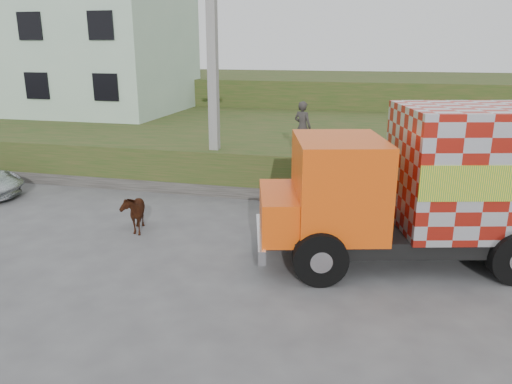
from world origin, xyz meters
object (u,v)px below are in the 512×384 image
(utility_pole, at_px, (213,71))
(cargo_truck, at_px, (458,184))
(pedestrian, at_px, (302,127))
(cow, at_px, (133,211))

(utility_pole, height_order, cargo_truck, utility_pole)
(utility_pole, xyz_separation_m, pedestrian, (2.95, 0.20, -1.74))
(cow, xyz_separation_m, pedestrian, (3.93, 4.32, 1.79))
(utility_pole, height_order, pedestrian, utility_pole)
(cargo_truck, bearing_deg, cow, 165.32)
(utility_pole, bearing_deg, pedestrian, 3.88)
(cargo_truck, height_order, cow, cargo_truck)
(utility_pole, distance_m, cargo_truck, 8.58)
(utility_pole, bearing_deg, cow, -103.38)
(cargo_truck, distance_m, pedestrian, 6.06)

